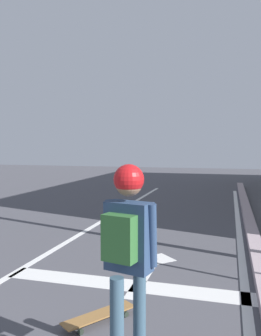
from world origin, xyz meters
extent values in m
cube|color=silver|center=(-0.26, 6.00, 0.00)|extent=(0.12, 20.00, 0.01)
cube|color=silver|center=(2.98, 6.00, 0.00)|extent=(0.12, 20.00, 0.01)
cube|color=silver|center=(1.44, 5.54, 0.00)|extent=(3.38, 0.40, 0.01)
cube|color=silver|center=(1.60, 5.83, 0.00)|extent=(0.16, 1.40, 0.01)
cube|color=silver|center=(1.60, 6.68, 0.00)|extent=(0.71, 0.71, 0.01)
cylinder|color=#385366|center=(2.03, 3.98, 0.48)|extent=(0.11, 0.11, 0.79)
cylinder|color=#385366|center=(1.95, 3.62, 0.48)|extent=(0.11, 0.11, 0.79)
cube|color=navy|center=(1.99, 3.80, 1.15)|extent=(0.40, 0.26, 0.55)
cylinder|color=navy|center=(1.81, 3.87, 1.17)|extent=(0.07, 0.13, 0.51)
cylinder|color=navy|center=(2.18, 3.78, 1.17)|extent=(0.07, 0.12, 0.51)
sphere|color=#8B644B|center=(1.99, 3.80, 1.58)|extent=(0.22, 0.22, 0.22)
sphere|color=red|center=(1.99, 3.80, 1.61)|extent=(0.24, 0.24, 0.24)
cube|color=#2E622F|center=(1.96, 3.66, 1.17)|extent=(0.29, 0.20, 0.36)
cube|color=olive|center=(1.45, 4.52, 0.08)|extent=(0.64, 0.80, 0.02)
cube|color=#B2B2B7|center=(1.62, 4.76, 0.07)|extent=(0.16, 0.13, 0.01)
cylinder|color=#222B23|center=(1.54, 4.81, 0.03)|extent=(0.06, 0.07, 0.06)
cylinder|color=#222B23|center=(1.69, 4.71, 0.03)|extent=(0.06, 0.07, 0.06)
cube|color=#B2B2B7|center=(1.29, 4.29, 0.07)|extent=(0.16, 0.13, 0.01)
cylinder|color=#222B23|center=(1.21, 4.34, 0.03)|extent=(0.06, 0.07, 0.06)
cylinder|color=#222B23|center=(1.36, 4.24, 0.03)|extent=(0.06, 0.07, 0.06)
camera|label=1|loc=(2.76, 1.15, 1.88)|focal=37.38mm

